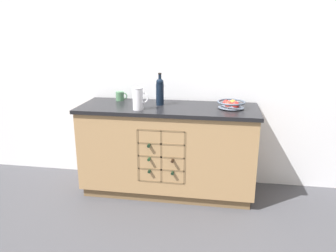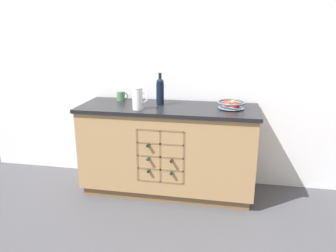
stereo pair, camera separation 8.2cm
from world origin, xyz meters
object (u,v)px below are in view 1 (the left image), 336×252
white_pitcher (138,98)px  standing_wine_bottle (160,91)px  fruit_bowl (231,104)px  ceramic_mug (120,96)px

white_pitcher → standing_wine_bottle: size_ratio=0.66×
white_pitcher → standing_wine_bottle: standing_wine_bottle is taller
fruit_bowl → standing_wine_bottle: 0.69m
ceramic_mug → standing_wine_bottle: 0.47m
fruit_bowl → ceramic_mug: bearing=171.1°
white_pitcher → standing_wine_bottle: bearing=55.1°
fruit_bowl → standing_wine_bottle: bearing=176.3°
standing_wine_bottle → ceramic_mug: bearing=163.4°
fruit_bowl → ceramic_mug: size_ratio=2.16×
fruit_bowl → ceramic_mug: 1.14m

